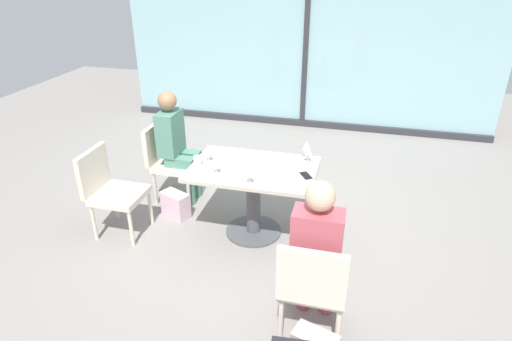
# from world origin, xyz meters

# --- Properties ---
(ground_plane) EXTENTS (12.00, 12.00, 0.00)m
(ground_plane) POSITION_xyz_m (0.00, 0.00, 0.00)
(ground_plane) COLOR gray
(window_wall_backdrop) EXTENTS (5.80, 0.10, 2.70)m
(window_wall_backdrop) POSITION_xyz_m (0.00, 3.20, 1.21)
(window_wall_backdrop) COLOR #8EB7BC
(window_wall_backdrop) RESTS_ON ground_plane
(dining_table_main) EXTENTS (1.19, 0.80, 0.73)m
(dining_table_main) POSITION_xyz_m (0.00, 0.00, 0.53)
(dining_table_main) COLOR #BCB29E
(dining_table_main) RESTS_ON ground_plane
(chair_front_right) EXTENTS (0.46, 0.50, 0.87)m
(chair_front_right) POSITION_xyz_m (0.74, -1.19, 0.50)
(chair_front_right) COLOR beige
(chair_front_right) RESTS_ON ground_plane
(chair_far_left) EXTENTS (0.50, 0.46, 0.87)m
(chair_far_left) POSITION_xyz_m (-1.10, 0.47, 0.50)
(chair_far_left) COLOR beige
(chair_far_left) RESTS_ON ground_plane
(chair_side_end) EXTENTS (0.50, 0.46, 0.87)m
(chair_side_end) POSITION_xyz_m (-1.37, -0.31, 0.50)
(chair_side_end) COLOR beige
(chair_side_end) RESTS_ON ground_plane
(person_front_right) EXTENTS (0.34, 0.39, 1.26)m
(person_front_right) POSITION_xyz_m (0.74, -1.08, 0.70)
(person_front_right) COLOR #B24C56
(person_front_right) RESTS_ON ground_plane
(person_far_left) EXTENTS (0.39, 0.34, 1.26)m
(person_far_left) POSITION_xyz_m (-0.99, 0.47, 0.70)
(person_far_left) COLOR #4C7F6B
(person_far_left) RESTS_ON ground_plane
(wine_glass_0) EXTENTS (0.07, 0.07, 0.18)m
(wine_glass_0) POSITION_xyz_m (-0.45, 0.02, 0.86)
(wine_glass_0) COLOR silver
(wine_glass_0) RESTS_ON dining_table_main
(wine_glass_1) EXTENTS (0.07, 0.07, 0.18)m
(wine_glass_1) POSITION_xyz_m (0.48, 0.24, 0.86)
(wine_glass_1) COLOR silver
(wine_glass_1) RESTS_ON dining_table_main
(wine_glass_2) EXTENTS (0.07, 0.07, 0.18)m
(wine_glass_2) POSITION_xyz_m (0.05, -0.32, 0.86)
(wine_glass_2) COLOR silver
(wine_glass_2) RESTS_ON dining_table_main
(wine_glass_3) EXTENTS (0.07, 0.07, 0.18)m
(wine_glass_3) POSITION_xyz_m (-0.30, -0.21, 0.86)
(wine_glass_3) COLOR silver
(wine_glass_3) RESTS_ON dining_table_main
(wine_glass_4) EXTENTS (0.07, 0.07, 0.18)m
(wine_glass_4) POSITION_xyz_m (0.45, 0.33, 0.86)
(wine_glass_4) COLOR silver
(wine_glass_4) RESTS_ON dining_table_main
(coffee_cup) EXTENTS (0.08, 0.08, 0.09)m
(coffee_cup) POSITION_xyz_m (-0.53, -0.08, 0.78)
(coffee_cup) COLOR white
(coffee_cup) RESTS_ON dining_table_main
(cell_phone_on_table) EXTENTS (0.14, 0.16, 0.01)m
(cell_phone_on_table) POSITION_xyz_m (0.51, -0.05, 0.73)
(cell_phone_on_table) COLOR black
(cell_phone_on_table) RESTS_ON dining_table_main
(handbag_1) EXTENTS (0.34, 0.27, 0.28)m
(handbag_1) POSITION_xyz_m (-0.88, 0.08, 0.14)
(handbag_1) COLOR beige
(handbag_1) RESTS_ON ground_plane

